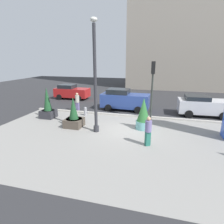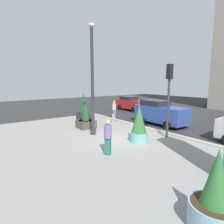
# 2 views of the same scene
# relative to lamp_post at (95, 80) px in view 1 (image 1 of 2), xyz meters

# --- Properties ---
(ground_plane) EXTENTS (60.00, 60.00, 0.00)m
(ground_plane) POSITION_rel_lamp_post_xyz_m (1.91, 4.80, -3.42)
(ground_plane) COLOR #2D2D30
(plaza_pavement) EXTENTS (18.00, 10.00, 0.02)m
(plaza_pavement) POSITION_rel_lamp_post_xyz_m (1.91, -1.20, -3.42)
(plaza_pavement) COLOR gray
(plaza_pavement) RESTS_ON ground_plane
(curb_strip) EXTENTS (18.00, 0.24, 0.16)m
(curb_strip) POSITION_rel_lamp_post_xyz_m (1.91, 3.92, -3.34)
(curb_strip) COLOR #B7B2A8
(curb_strip) RESTS_ON ground_plane
(lamp_post) EXTENTS (0.44, 0.44, 7.01)m
(lamp_post) POSITION_rel_lamp_post_xyz_m (0.00, 0.00, 0.00)
(lamp_post) COLOR #2D2D33
(lamp_post) RESTS_ON ground_plane
(potted_plant_near_right) EXTENTS (1.09, 1.09, 2.52)m
(potted_plant_near_right) POSITION_rel_lamp_post_xyz_m (-4.82, 1.90, -2.47)
(potted_plant_near_right) COLOR #2D2D33
(potted_plant_near_right) RESTS_ON ground_plane
(potted_plant_curbside) EXTENTS (1.00, 1.00, 2.18)m
(potted_plant_curbside) POSITION_rel_lamp_post_xyz_m (2.95, 1.30, -2.40)
(potted_plant_curbside) COLOR #6BB2B2
(potted_plant_curbside) RESTS_ON ground_plane
(potted_plant_by_pillar) EXTENTS (1.20, 1.20, 2.15)m
(potted_plant_by_pillar) POSITION_rel_lamp_post_xyz_m (-1.83, 0.48, -2.66)
(potted_plant_by_pillar) COLOR #4C4238
(potted_plant_by_pillar) RESTS_ON ground_plane
(fire_hydrant) EXTENTS (0.36, 0.26, 0.75)m
(fire_hydrant) POSITION_rel_lamp_post_xyz_m (-2.12, 3.28, -3.05)
(fire_hydrant) COLOR #99999E
(fire_hydrant) RESTS_ON ground_plane
(traffic_light_far_side) EXTENTS (0.28, 0.42, 4.51)m
(traffic_light_far_side) POSITION_rel_lamp_post_xyz_m (3.33, 3.42, -0.37)
(traffic_light_far_side) COLOR #333833
(traffic_light_far_side) RESTS_ON ground_plane
(car_curb_west) EXTENTS (4.48, 2.09, 1.97)m
(car_curb_west) POSITION_rel_lamp_post_xyz_m (0.70, 5.95, -2.44)
(car_curb_west) COLOR #2D4793
(car_curb_west) RESTS_ON ground_plane
(car_curb_east) EXTENTS (4.02, 2.05, 1.70)m
(car_curb_east) POSITION_rel_lamp_post_xyz_m (-6.39, 9.33, -2.57)
(car_curb_east) COLOR red
(car_curb_east) RESTS_ON ground_plane
(car_far_lane) EXTENTS (4.25, 2.20, 1.71)m
(car_far_lane) POSITION_rel_lamp_post_xyz_m (7.52, 5.79, -2.54)
(car_far_lane) COLOR silver
(car_far_lane) RESTS_ON ground_plane
(pedestrian_on_sidewalk) EXTENTS (0.41, 0.41, 1.73)m
(pedestrian_on_sidewalk) POSITION_rel_lamp_post_xyz_m (-3.31, 4.28, -2.45)
(pedestrian_on_sidewalk) COLOR slate
(pedestrian_on_sidewalk) RESTS_ON ground_plane
(pedestrian_crossing) EXTENTS (0.50, 0.50, 1.70)m
(pedestrian_crossing) POSITION_rel_lamp_post_xyz_m (3.48, -1.28, -2.47)
(pedestrian_crossing) COLOR #236656
(pedestrian_crossing) RESTS_ON ground_plane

